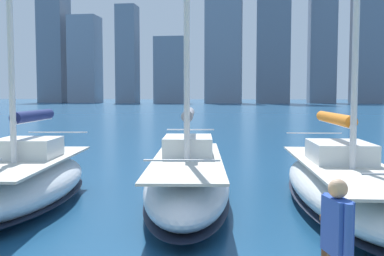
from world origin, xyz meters
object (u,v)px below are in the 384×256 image
sailboat_grey (188,177)px  mooring_post (329,248)px  sailboat_orange (344,184)px  person_blue_shirt (337,236)px  sailboat_navy (23,180)px

sailboat_grey → mooring_post: 6.94m
sailboat_orange → mooring_post: size_ratio=13.34×
person_blue_shirt → sailboat_navy: bearing=-41.8°
sailboat_navy → sailboat_grey: bearing=-170.1°
sailboat_grey → person_blue_shirt: sailboat_grey is taller
sailboat_navy → person_blue_shirt: (-7.29, 6.53, 0.81)m
person_blue_shirt → mooring_post: (-0.08, -1.00, -0.48)m
sailboat_orange → mooring_post: sailboat_orange is taller
sailboat_orange → sailboat_navy: sailboat_orange is taller
sailboat_grey → sailboat_navy: bearing=9.9°
sailboat_grey → sailboat_navy: size_ratio=1.17×
sailboat_orange → sailboat_navy: (8.77, 0.88, 0.03)m
sailboat_orange → sailboat_navy: size_ratio=1.12×
sailboat_grey → person_blue_shirt: 7.86m
sailboat_orange → sailboat_grey: (4.26, 0.09, 0.07)m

